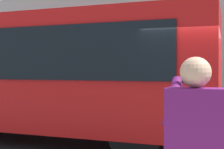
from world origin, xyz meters
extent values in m
cube|color=red|center=(4.39, -0.29, 1.70)|extent=(9.00, 2.50, 2.60)
cylinder|color=black|center=(1.39, -1.39, 0.50)|extent=(1.00, 0.28, 1.00)
cylinder|color=black|center=(1.39, 0.81, 0.50)|extent=(1.00, 0.28, 1.00)
cube|color=#6B1960|center=(-0.05, 4.31, 1.30)|extent=(0.40, 0.24, 0.66)
sphere|color=#D8A884|center=(-0.05, 4.31, 1.74)|extent=(0.22, 0.22, 0.22)
cylinder|color=#6B1960|center=(0.13, 4.15, 1.52)|extent=(0.09, 0.48, 0.37)
cube|color=black|center=(0.05, 4.01, 1.72)|extent=(0.07, 0.01, 0.14)
camera|label=1|loc=(-0.27, 6.63, 1.76)|focal=51.33mm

